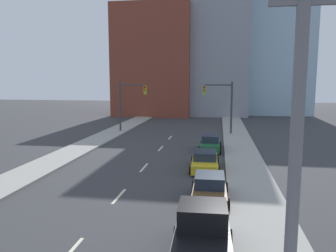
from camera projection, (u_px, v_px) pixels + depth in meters
name	position (u px, v px, depth m)	size (l,w,h in m)	color
sidewalk_left	(132.00, 123.00, 49.50)	(3.03, 90.37, 0.15)	#9E9B93
sidewalk_right	(233.00, 125.00, 47.20)	(3.03, 90.37, 0.15)	#9E9B93
lane_stripe_at_15m	(119.00, 196.00, 18.35)	(0.16, 2.40, 0.01)	beige
lane_stripe_at_21m	(144.00, 167.00, 24.40)	(0.16, 2.40, 0.01)	beige
lane_stripe_at_28m	(161.00, 148.00, 31.28)	(0.16, 2.40, 0.01)	beige
lane_stripe_at_34m	(170.00, 138.00, 37.23)	(0.16, 2.40, 0.01)	beige
building_brick_left	(157.00, 63.00, 63.93)	(14.00, 16.00, 19.90)	brown
building_office_center	(216.00, 34.00, 65.34)	(12.00, 20.00, 31.35)	gray
building_glass_right	(271.00, 45.00, 67.76)	(13.00, 20.00, 27.73)	#99B7CC
traffic_signal_left	(127.00, 100.00, 40.77)	(3.54, 0.35, 6.33)	#38383D
traffic_signal_right	(224.00, 101.00, 38.96)	(3.54, 0.35, 6.33)	#38383D
utility_pole_right_near	(296.00, 154.00, 8.07)	(1.60, 0.32, 9.02)	slate
pickup_truck_black	(202.00, 243.00, 11.42)	(2.41, 5.53, 1.97)	black
sedan_brown	(209.00, 189.00, 17.47)	(2.09, 4.25, 1.49)	brown
sedan_yellow	(205.00, 161.00, 23.81)	(2.22, 4.63, 1.36)	gold
sedan_green	(210.00, 144.00, 30.18)	(2.02, 4.25, 1.46)	#1E6033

